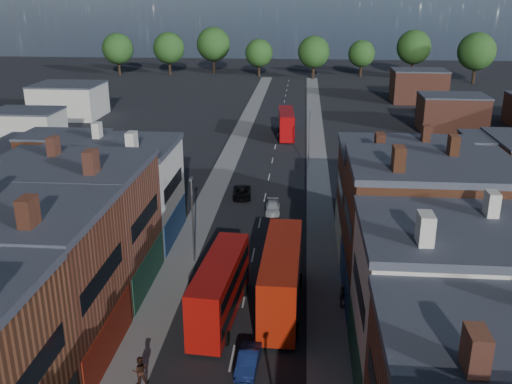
% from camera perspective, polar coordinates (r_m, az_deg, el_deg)
% --- Properties ---
extents(pavement_west, '(3.00, 200.00, 0.12)m').
position_cam_1_polar(pavement_west, '(70.99, -4.23, 0.19)').
color(pavement_west, gray).
rests_on(pavement_west, ground).
extents(pavement_east, '(3.00, 200.00, 0.12)m').
position_cam_1_polar(pavement_east, '(70.20, 6.31, -0.10)').
color(pavement_east, gray).
rests_on(pavement_east, ground).
extents(lamp_post_2, '(0.25, 0.70, 8.12)m').
position_cam_1_polar(lamp_post_2, '(50.70, -6.37, -2.26)').
color(lamp_post_2, slate).
rests_on(lamp_post_2, ground).
extents(lamp_post_3, '(0.25, 0.70, 8.12)m').
position_cam_1_polar(lamp_post_3, '(78.45, 5.33, 5.55)').
color(lamp_post_3, slate).
rests_on(lamp_post_3, ground).
extents(bus_0, '(3.38, 10.94, 4.65)m').
position_cam_1_polar(bus_0, '(43.02, -3.63, -9.53)').
color(bus_0, '#B20F0A').
rests_on(bus_0, ground).
extents(bus_1, '(3.19, 11.89, 5.11)m').
position_cam_1_polar(bus_1, '(44.00, 2.54, -8.45)').
color(bus_1, red).
rests_on(bus_1, ground).
extents(bus_2, '(3.15, 10.63, 4.53)m').
position_cam_1_polar(bus_2, '(96.85, 3.04, 6.88)').
color(bus_2, '#9A0608').
rests_on(bus_2, ground).
extents(car_1, '(1.55, 3.81, 1.23)m').
position_cam_1_polar(car_1, '(38.65, -0.78, -16.51)').
color(car_1, navy).
rests_on(car_1, ground).
extents(car_2, '(2.50, 4.72, 1.26)m').
position_cam_1_polar(car_2, '(68.20, -1.41, -0.06)').
color(car_2, black).
rests_on(car_2, ground).
extents(car_3, '(1.78, 3.97, 1.13)m').
position_cam_1_polar(car_3, '(63.67, 1.68, -1.56)').
color(car_3, silver).
rests_on(car_3, ground).
extents(ped_1, '(1.05, 0.76, 1.95)m').
position_cam_1_polar(ped_1, '(37.70, -11.54, -17.10)').
color(ped_1, '#3A2017').
rests_on(ped_1, pavement_west).
extents(ped_3, '(0.73, 1.15, 1.81)m').
position_cam_1_polar(ped_3, '(45.31, 8.59, -10.28)').
color(ped_3, '#59554C').
rests_on(ped_3, pavement_east).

